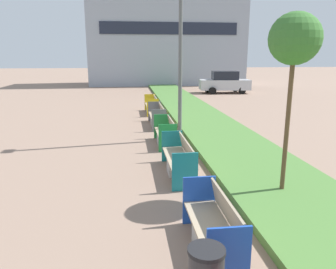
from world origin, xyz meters
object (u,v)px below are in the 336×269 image
at_px(street_lamp_post, 181,29).
at_px(sapling_tree_near, 295,41).
at_px(bench_blue_frame, 213,230).
at_px(bench_grey_frame, 157,117).
at_px(bench_green_frame, 166,135).
at_px(bench_teal_frame, 179,161).
at_px(parked_car_distant, 225,82).
at_px(bench_yellow_frame, 152,107).

distance_m(street_lamp_post, sapling_tree_near, 5.65).
bearing_deg(bench_blue_frame, bench_grey_frame, 89.96).
distance_m(bench_green_frame, sapling_tree_near, 6.06).
xyz_separation_m(bench_green_frame, street_lamp_post, (0.61, 0.63, 3.67)).
distance_m(bench_teal_frame, parked_car_distant, 20.26).
xyz_separation_m(bench_grey_frame, sapling_tree_near, (2.11, -8.09, 3.05)).
xyz_separation_m(bench_blue_frame, bench_teal_frame, (0.01, 3.61, 0.01)).
height_order(bench_grey_frame, bench_yellow_frame, same).
bearing_deg(sapling_tree_near, bench_teal_frame, 141.22).
xyz_separation_m(bench_green_frame, sapling_tree_near, (2.12, -4.78, 3.06)).
height_order(bench_teal_frame, street_lamp_post, street_lamp_post).
distance_m(bench_teal_frame, bench_green_frame, 3.09).
xyz_separation_m(bench_blue_frame, parked_car_distant, (6.92, 22.65, 0.55)).
bearing_deg(bench_green_frame, parked_car_distant, 66.55).
bearing_deg(street_lamp_post, bench_grey_frame, 102.79).
xyz_separation_m(bench_teal_frame, bench_yellow_frame, (-0.00, 9.72, -0.00)).
bearing_deg(sapling_tree_near, bench_grey_frame, 104.61).
xyz_separation_m(bench_green_frame, parked_car_distant, (6.92, 15.95, 0.55)).
relative_size(bench_green_frame, bench_grey_frame, 0.78).
bearing_deg(bench_yellow_frame, bench_grey_frame, -89.96).
distance_m(bench_blue_frame, sapling_tree_near, 4.19).
xyz_separation_m(bench_grey_frame, street_lamp_post, (0.61, -2.68, 3.66)).
bearing_deg(street_lamp_post, bench_teal_frame, -99.31).
bearing_deg(parked_car_distant, street_lamp_post, -106.49).
height_order(bench_green_frame, bench_grey_frame, same).
height_order(bench_blue_frame, parked_car_distant, parked_car_distant).
distance_m(bench_yellow_frame, street_lamp_post, 7.06).
relative_size(bench_blue_frame, parked_car_distant, 0.43).
bearing_deg(bench_grey_frame, bench_teal_frame, -90.01).
bearing_deg(bench_yellow_frame, sapling_tree_near, -79.52).
distance_m(bench_grey_frame, parked_car_distant, 14.42).
xyz_separation_m(bench_green_frame, bench_yellow_frame, (0.00, 6.63, 0.01)).
xyz_separation_m(bench_grey_frame, bench_yellow_frame, (-0.00, 3.32, -0.01)).
bearing_deg(bench_teal_frame, sapling_tree_near, -38.78).
bearing_deg(sapling_tree_near, bench_blue_frame, -137.87).
bearing_deg(parked_car_distant, bench_grey_frame, -112.80).
height_order(bench_yellow_frame, parked_car_distant, parked_car_distant).
bearing_deg(sapling_tree_near, parked_car_distant, 76.95).
relative_size(bench_teal_frame, sapling_tree_near, 0.58).
xyz_separation_m(street_lamp_post, parked_car_distant, (6.31, 15.32, -3.12)).
bearing_deg(parked_car_distant, sapling_tree_near, -97.17).
height_order(street_lamp_post, parked_car_distant, street_lamp_post).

